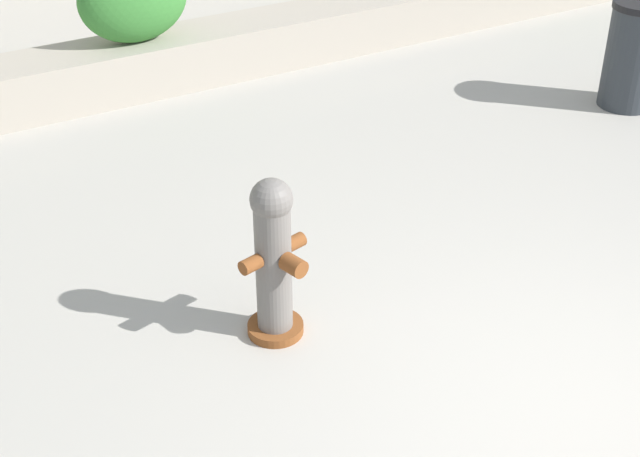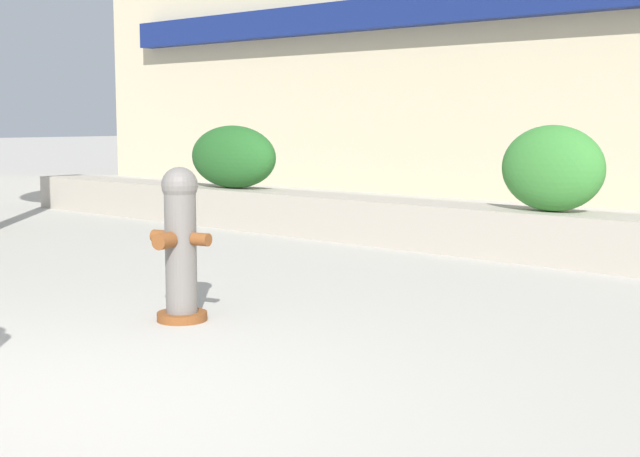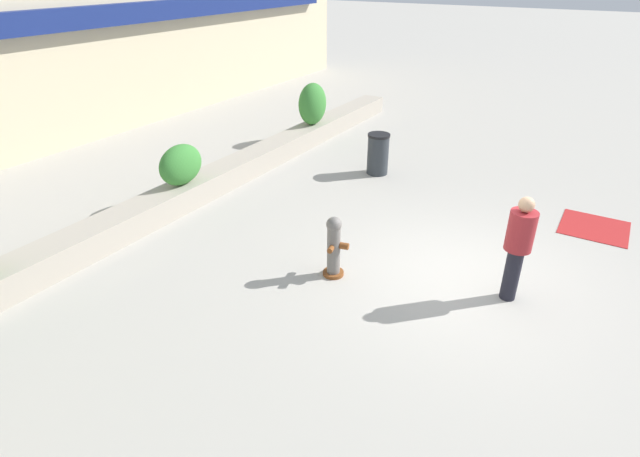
# 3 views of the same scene
# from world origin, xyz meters

# --- Properties ---
(ground_plane) EXTENTS (120.00, 120.00, 0.00)m
(ground_plane) POSITION_xyz_m (0.00, 0.00, 0.00)
(ground_plane) COLOR #B2ADA3
(planter_wall_low) EXTENTS (18.00, 0.70, 0.50)m
(planter_wall_low) POSITION_xyz_m (0.00, 6.00, 0.25)
(planter_wall_low) COLOR #ADA393
(planter_wall_low) RESTS_ON ground
(hedge_bush_1) EXTENTS (1.08, 0.57, 0.85)m
(hedge_bush_1) POSITION_xyz_m (-0.29, 6.00, 0.93)
(hedge_bush_1) COLOR #387F33
(hedge_bush_1) RESTS_ON planter_wall_low
(hedge_bush_2) EXTENTS (1.00, 0.70, 1.18)m
(hedge_bush_2) POSITION_xyz_m (4.91, 6.00, 1.09)
(hedge_bush_2) COLOR #387F33
(hedge_bush_2) RESTS_ON planter_wall_low
(fire_hydrant) EXTENTS (0.48, 0.47, 1.08)m
(fire_hydrant) POSITION_xyz_m (-1.01, 1.88, 0.55)
(fire_hydrant) COLOR brown
(fire_hydrant) RESTS_ON ground
(pedestrian) EXTENTS (0.49, 0.49, 1.73)m
(pedestrian) POSITION_xyz_m (-0.15, -0.78, 0.99)
(pedestrian) COLOR black
(pedestrian) RESTS_ON ground
(tactile_warning_pad) EXTENTS (1.23, 1.23, 0.01)m
(tactile_warning_pad) POSITION_xyz_m (3.15, -1.71, 0.01)
(tactile_warning_pad) COLOR #B22323
(tactile_warning_pad) RESTS_ON ground
(trash_bin) EXTENTS (0.55, 0.55, 1.01)m
(trash_bin) POSITION_xyz_m (3.55, 3.25, 0.51)
(trash_bin) COLOR #2D3338
(trash_bin) RESTS_ON ground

